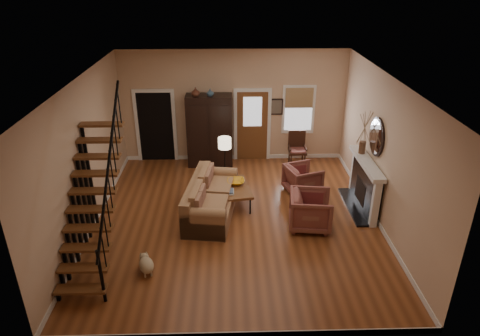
{
  "coord_description": "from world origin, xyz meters",
  "views": [
    {
      "loc": [
        -0.15,
        -8.49,
        5.39
      ],
      "look_at": [
        0.1,
        0.4,
        1.15
      ],
      "focal_mm": 32.0,
      "sensor_mm": 36.0,
      "label": 1
    }
  ],
  "objects_px": {
    "armoire": "(210,131)",
    "coffee_table": "(234,195)",
    "armchair_right": "(303,179)",
    "floor_lamp": "(225,164)",
    "armchair_left": "(311,210)",
    "sofa": "(211,198)",
    "side_chair": "(297,150)"
  },
  "relations": [
    {
      "from": "armchair_left",
      "to": "floor_lamp",
      "type": "distance_m",
      "value": 2.69
    },
    {
      "from": "floor_lamp",
      "to": "side_chair",
      "type": "distance_m",
      "value": 2.55
    },
    {
      "from": "armchair_right",
      "to": "armoire",
      "type": "bearing_deg",
      "value": 33.79
    },
    {
      "from": "armchair_left",
      "to": "floor_lamp",
      "type": "relative_size",
      "value": 0.64
    },
    {
      "from": "sofa",
      "to": "armchair_left",
      "type": "bearing_deg",
      "value": -7.42
    },
    {
      "from": "side_chair",
      "to": "sofa",
      "type": "bearing_deg",
      "value": -132.39
    },
    {
      "from": "armoire",
      "to": "side_chair",
      "type": "relative_size",
      "value": 2.06
    },
    {
      "from": "armchair_left",
      "to": "floor_lamp",
      "type": "xyz_separation_m",
      "value": [
        -1.92,
        1.86,
        0.31
      ]
    },
    {
      "from": "armoire",
      "to": "coffee_table",
      "type": "bearing_deg",
      "value": -74.56
    },
    {
      "from": "armchair_right",
      "to": "sofa",
      "type": "bearing_deg",
      "value": 94.3
    },
    {
      "from": "floor_lamp",
      "to": "side_chair",
      "type": "height_order",
      "value": "floor_lamp"
    },
    {
      "from": "sofa",
      "to": "side_chair",
      "type": "relative_size",
      "value": 2.24
    },
    {
      "from": "armoire",
      "to": "floor_lamp",
      "type": "distance_m",
      "value": 1.7
    },
    {
      "from": "armoire",
      "to": "armchair_left",
      "type": "height_order",
      "value": "armoire"
    },
    {
      "from": "armchair_left",
      "to": "side_chair",
      "type": "distance_m",
      "value": 3.28
    },
    {
      "from": "armoire",
      "to": "armchair_right",
      "type": "bearing_deg",
      "value": -37.09
    },
    {
      "from": "coffee_table",
      "to": "armoire",
      "type": "bearing_deg",
      "value": 105.44
    },
    {
      "from": "sofa",
      "to": "armchair_right",
      "type": "xyz_separation_m",
      "value": [
        2.33,
        1.01,
        -0.05
      ]
    },
    {
      "from": "sofa",
      "to": "armchair_right",
      "type": "height_order",
      "value": "sofa"
    },
    {
      "from": "armchair_left",
      "to": "armchair_right",
      "type": "height_order",
      "value": "armchair_left"
    },
    {
      "from": "armoire",
      "to": "floor_lamp",
      "type": "height_order",
      "value": "armoire"
    },
    {
      "from": "coffee_table",
      "to": "armchair_left",
      "type": "xyz_separation_m",
      "value": [
        1.7,
        -1.08,
        0.18
      ]
    },
    {
      "from": "armchair_left",
      "to": "armoire",
      "type": "bearing_deg",
      "value": 41.17
    },
    {
      "from": "sofa",
      "to": "armchair_left",
      "type": "xyz_separation_m",
      "value": [
        2.24,
        -0.61,
        -0.0
      ]
    },
    {
      "from": "sofa",
      "to": "armchair_right",
      "type": "relative_size",
      "value": 2.76
    },
    {
      "from": "side_chair",
      "to": "armchair_right",
      "type": "bearing_deg",
      "value": -93.49
    },
    {
      "from": "floor_lamp",
      "to": "armchair_right",
      "type": "bearing_deg",
      "value": -6.82
    },
    {
      "from": "armchair_right",
      "to": "floor_lamp",
      "type": "xyz_separation_m",
      "value": [
        -2.01,
        0.24,
        0.35
      ]
    },
    {
      "from": "floor_lamp",
      "to": "armoire",
      "type": "bearing_deg",
      "value": 105.36
    },
    {
      "from": "sofa",
      "to": "armchair_right",
      "type": "bearing_deg",
      "value": 31.37
    },
    {
      "from": "coffee_table",
      "to": "side_chair",
      "type": "bearing_deg",
      "value": 49.27
    },
    {
      "from": "armoire",
      "to": "sofa",
      "type": "bearing_deg",
      "value": -87.55
    }
  ]
}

